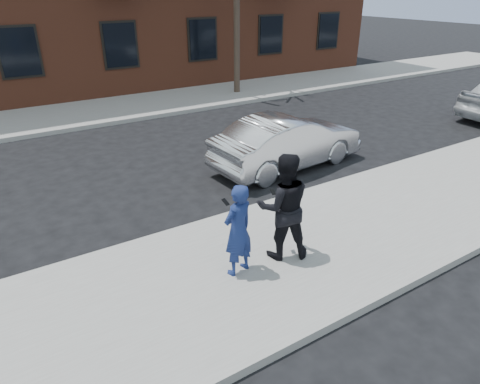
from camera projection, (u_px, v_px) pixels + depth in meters
ground at (336, 231)px, 8.54m from camera, size 100.00×100.00×0.00m
near_sidewalk at (345, 233)px, 8.32m from camera, size 50.00×3.50×0.15m
near_curb at (288, 198)px, 9.69m from camera, size 50.00×0.10×0.15m
far_sidewalk at (138, 106)px, 17.07m from camera, size 50.00×3.50×0.15m
far_curb at (155, 116)px, 15.70m from camera, size 50.00×0.10×0.15m
silver_sedan at (288, 142)px, 11.26m from camera, size 4.37×1.84×1.40m
man_hoodie at (238, 230)px, 6.75m from camera, size 0.65×0.52×1.57m
man_peacoat at (284, 207)px, 7.13m from camera, size 1.13×1.03×1.89m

